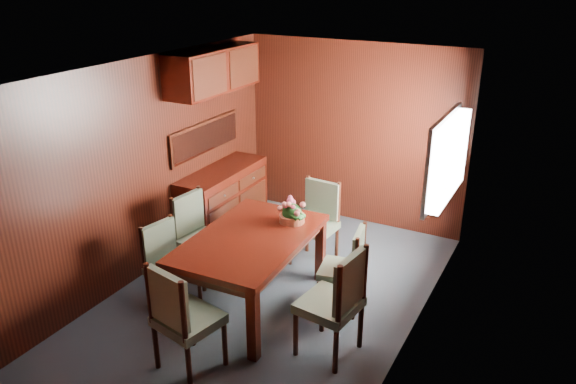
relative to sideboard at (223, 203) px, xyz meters
The scene contains 11 objects.
ground 1.66m from the sideboard, 38.66° to the right, with size 4.50×4.50×0.00m, color #323B44.
room_shell 1.78m from the sideboard, 30.23° to the right, with size 3.06×4.52×2.41m.
sideboard is the anchor object (origin of this frame).
dining_table 1.67m from the sideboard, 46.20° to the right, with size 1.10×1.69×0.78m.
chair_left_near 1.64m from the sideboard, 75.91° to the right, with size 0.48×0.50×0.91m.
chair_left_far 1.05m from the sideboard, 71.94° to the right, with size 0.50×0.52×0.99m.
chair_right_near 2.73m from the sideboard, 34.41° to the right, with size 0.54×0.56×1.06m.
chair_right_far 2.19m from the sideboard, 21.41° to the right, with size 0.48×0.49×0.90m.
chair_head 2.64m from the sideboard, 63.43° to the right, with size 0.58×0.56×1.04m.
chair_foot 1.35m from the sideboard, ahead, with size 0.50×0.48×0.99m.
flower_centerpiece 1.60m from the sideboard, 27.32° to the right, with size 0.29×0.29×0.29m.
Camera 1 is at (2.57, -4.41, 3.29)m, focal length 35.00 mm.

